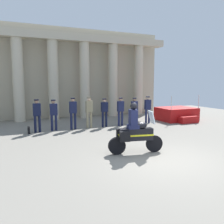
# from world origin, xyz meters

# --- Properties ---
(ground_plane) EXTENTS (28.00, 28.00, 0.00)m
(ground_plane) POSITION_xyz_m (0.00, 0.00, 0.00)
(ground_plane) COLOR gray
(colonnade_backdrop) EXTENTS (15.33, 1.56, 6.59)m
(colonnade_backdrop) POSITION_xyz_m (-0.74, 10.67, 3.43)
(colonnade_backdrop) COLOR #B6AB91
(colonnade_backdrop) RESTS_ON ground_plane
(reviewing_stand) EXTENTS (2.41, 2.43, 1.78)m
(reviewing_stand) POSITION_xyz_m (5.81, 6.35, 0.43)
(reviewing_stand) COLOR #B71414
(reviewing_stand) RESTS_ON ground_plane
(officer_in_row_0) EXTENTS (0.39, 0.24, 1.74)m
(officer_in_row_0) POSITION_xyz_m (-3.41, 6.17, 1.03)
(officer_in_row_0) COLOR black
(officer_in_row_0) RESTS_ON ground_plane
(officer_in_row_1) EXTENTS (0.39, 0.24, 1.69)m
(officer_in_row_1) POSITION_xyz_m (-2.54, 6.27, 1.00)
(officer_in_row_1) COLOR #141938
(officer_in_row_1) RESTS_ON ground_plane
(officer_in_row_2) EXTENTS (0.39, 0.24, 1.77)m
(officer_in_row_2) POSITION_xyz_m (-1.51, 6.14, 1.05)
(officer_in_row_2) COLOR #141938
(officer_in_row_2) RESTS_ON ground_plane
(officer_in_row_3) EXTENTS (0.39, 0.24, 1.78)m
(officer_in_row_3) POSITION_xyz_m (-0.56, 6.20, 1.05)
(officer_in_row_3) COLOR #847A5B
(officer_in_row_3) RESTS_ON ground_plane
(officer_in_row_4) EXTENTS (0.39, 0.24, 1.68)m
(officer_in_row_4) POSITION_xyz_m (0.37, 6.16, 0.99)
(officer_in_row_4) COLOR black
(officer_in_row_4) RESTS_ON ground_plane
(officer_in_row_5) EXTENTS (0.39, 0.24, 1.71)m
(officer_in_row_5) POSITION_xyz_m (1.38, 6.10, 1.01)
(officer_in_row_5) COLOR #191E42
(officer_in_row_5) RESTS_ON ground_plane
(officer_in_row_6) EXTENTS (0.39, 0.24, 1.66)m
(officer_in_row_6) POSITION_xyz_m (2.38, 6.19, 0.98)
(officer_in_row_6) COLOR #191E42
(officer_in_row_6) RESTS_ON ground_plane
(officer_in_row_7) EXTENTS (0.39, 0.24, 1.73)m
(officer_in_row_7) POSITION_xyz_m (3.35, 6.20, 1.02)
(officer_in_row_7) COLOR #191E42
(officer_in_row_7) RESTS_ON ground_plane
(motorcycle_with_rider) EXTENTS (2.07, 0.81, 1.90)m
(motorcycle_with_rider) POSITION_xyz_m (-0.51, 0.98, 0.79)
(motorcycle_with_rider) COLOR black
(motorcycle_with_rider) RESTS_ON ground_plane
(briefcase_on_ground) EXTENTS (0.10, 0.32, 0.36)m
(briefcase_on_ground) POSITION_xyz_m (-3.86, 6.06, 0.18)
(briefcase_on_ground) COLOR black
(briefcase_on_ground) RESTS_ON ground_plane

